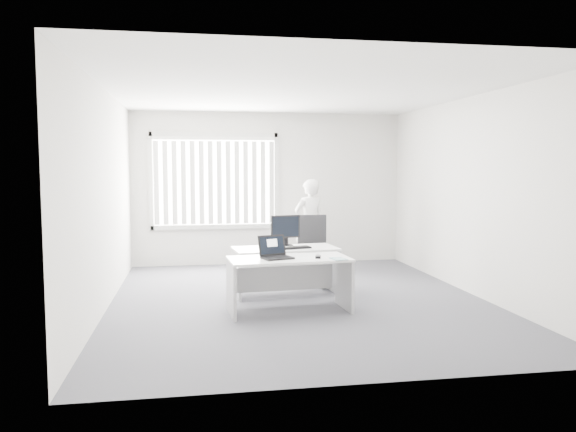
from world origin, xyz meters
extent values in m
plane|color=#595860|center=(0.00, 0.00, 0.00)|extent=(6.00, 6.00, 0.00)
cube|color=beige|center=(0.00, 3.00, 1.40)|extent=(5.00, 0.02, 2.80)
cube|color=beige|center=(0.00, -3.00, 1.40)|extent=(5.00, 0.02, 2.80)
cube|color=beige|center=(-2.50, 0.00, 1.40)|extent=(0.02, 6.00, 2.80)
cube|color=beige|center=(2.50, 0.00, 1.40)|extent=(0.02, 6.00, 2.80)
cube|color=silver|center=(0.00, 0.00, 2.80)|extent=(5.00, 6.00, 0.02)
cube|color=#B5B6B1|center=(-1.00, 2.96, 1.55)|extent=(2.32, 0.06, 1.76)
cube|color=white|center=(-0.23, -0.58, 0.67)|extent=(1.54, 0.81, 0.03)
cube|color=#A6A6A9|center=(-0.96, -0.63, 0.33)|extent=(0.08, 0.64, 0.65)
cube|color=#A6A6A9|center=(0.49, -0.52, 0.33)|extent=(0.08, 0.64, 0.65)
cube|color=white|center=(-0.12, 0.40, 0.65)|extent=(1.52, 0.82, 0.03)
cube|color=#A6A6A9|center=(-0.82, 0.33, 0.32)|extent=(0.10, 0.63, 0.64)
cube|color=#A6A6A9|center=(0.59, 0.47, 0.32)|extent=(0.10, 0.63, 0.64)
cylinder|color=black|center=(0.41, 0.91, 0.04)|extent=(0.65, 0.65, 0.08)
cylinder|color=black|center=(0.41, 0.91, 0.23)|extent=(0.07, 0.07, 0.46)
cube|color=black|center=(0.41, 0.91, 0.46)|extent=(0.49, 0.49, 0.07)
cube|color=black|center=(0.42, 1.12, 0.79)|extent=(0.45, 0.09, 0.55)
imported|color=white|center=(0.64, 2.37, 0.80)|extent=(0.67, 0.54, 1.59)
cube|color=white|center=(0.11, -0.62, 0.68)|extent=(0.34, 0.31, 0.00)
cube|color=white|center=(0.35, -0.79, 0.69)|extent=(0.20, 0.25, 0.01)
cube|color=black|center=(-0.01, 0.30, 0.67)|extent=(0.50, 0.27, 0.02)
camera|label=1|loc=(-1.40, -7.36, 1.80)|focal=35.00mm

